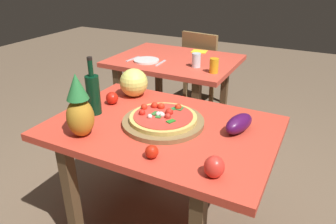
% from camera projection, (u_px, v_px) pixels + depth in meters
% --- Properties ---
extents(display_table, '(1.18, 0.82, 0.72)m').
position_uv_depth(display_table, '(162.00, 140.00, 1.72)').
color(display_table, brown).
rests_on(display_table, ground_plane).
extents(background_table, '(1.08, 0.84, 0.72)m').
position_uv_depth(background_table, '(175.00, 69.00, 2.86)').
color(background_table, brown).
rests_on(background_table, ground_plane).
extents(dining_chair, '(0.45, 0.45, 0.85)m').
position_uv_depth(dining_chair, '(203.00, 66.00, 3.43)').
color(dining_chair, olive).
rests_on(dining_chair, ground_plane).
extents(pizza_board, '(0.44, 0.44, 0.02)m').
position_uv_depth(pizza_board, '(164.00, 122.00, 1.68)').
color(pizza_board, olive).
rests_on(pizza_board, display_table).
extents(pizza, '(0.36, 0.36, 0.06)m').
position_uv_depth(pizza, '(163.00, 117.00, 1.67)').
color(pizza, '#D2B559').
rests_on(pizza, pizza_board).
extents(wine_bottle, '(0.08, 0.08, 0.33)m').
position_uv_depth(wine_bottle, '(93.00, 93.00, 1.76)').
color(wine_bottle, black).
rests_on(wine_bottle, display_table).
extents(pineapple_left, '(0.13, 0.13, 0.32)m').
position_uv_depth(pineapple_left, '(79.00, 109.00, 1.52)').
color(pineapple_left, '#B98024').
rests_on(pineapple_left, display_table).
extents(melon, '(0.18, 0.18, 0.18)m').
position_uv_depth(melon, '(134.00, 83.00, 2.00)').
color(melon, '#DCDC65').
rests_on(melon, display_table).
extents(bell_pepper, '(0.08, 0.08, 0.09)m').
position_uv_depth(bell_pepper, '(214.00, 167.00, 1.26)').
color(bell_pepper, red).
rests_on(bell_pepper, display_table).
extents(eggplant, '(0.14, 0.22, 0.09)m').
position_uv_depth(eggplant, '(239.00, 124.00, 1.59)').
color(eggplant, '#410E42').
rests_on(eggplant, display_table).
extents(tomato_beside_pepper, '(0.08, 0.08, 0.08)m').
position_uv_depth(tomato_beside_pepper, '(112.00, 98.00, 1.91)').
color(tomato_beside_pepper, red).
rests_on(tomato_beside_pepper, display_table).
extents(tomato_by_bottle, '(0.06, 0.06, 0.06)m').
position_uv_depth(tomato_by_bottle, '(152.00, 152.00, 1.39)').
color(tomato_by_bottle, red).
rests_on(tomato_by_bottle, display_table).
extents(drinking_glass_juice, '(0.07, 0.07, 0.11)m').
position_uv_depth(drinking_glass_juice, '(214.00, 66.00, 2.44)').
color(drinking_glass_juice, '#F6A41B').
rests_on(drinking_glass_juice, background_table).
extents(drinking_glass_water, '(0.07, 0.07, 0.11)m').
position_uv_depth(drinking_glass_water, '(196.00, 60.00, 2.57)').
color(drinking_glass_water, silver).
rests_on(drinking_glass_water, background_table).
extents(dinner_plate, '(0.22, 0.22, 0.02)m').
position_uv_depth(dinner_plate, '(146.00, 60.00, 2.74)').
color(dinner_plate, white).
rests_on(dinner_plate, background_table).
extents(fork_utensil, '(0.03, 0.18, 0.01)m').
position_uv_depth(fork_utensil, '(133.00, 59.00, 2.80)').
color(fork_utensil, silver).
rests_on(fork_utensil, background_table).
extents(knife_utensil, '(0.02, 0.18, 0.01)m').
position_uv_depth(knife_utensil, '(161.00, 63.00, 2.68)').
color(knife_utensil, silver).
rests_on(knife_utensil, background_table).
extents(napkin_folded, '(0.16, 0.14, 0.01)m').
position_uv_depth(napkin_folded, '(199.00, 51.00, 3.03)').
color(napkin_folded, yellow).
rests_on(napkin_folded, background_table).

